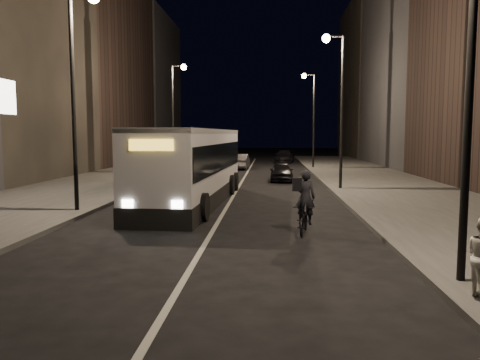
# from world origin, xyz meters

# --- Properties ---
(ground) EXTENTS (180.00, 180.00, 0.00)m
(ground) POSITION_xyz_m (0.00, 0.00, 0.00)
(ground) COLOR black
(ground) RESTS_ON ground
(sidewalk_right) EXTENTS (7.00, 70.00, 0.16)m
(sidewalk_right) POSITION_xyz_m (8.50, 14.00, 0.08)
(sidewalk_right) COLOR #393936
(sidewalk_right) RESTS_ON ground
(sidewalk_left) EXTENTS (7.00, 70.00, 0.16)m
(sidewalk_left) POSITION_xyz_m (-8.50, 14.00, 0.08)
(sidewalk_left) COLOR #393936
(sidewalk_left) RESTS_ON ground
(building_row_right) EXTENTS (8.00, 61.00, 21.00)m
(building_row_right) POSITION_xyz_m (16.00, 27.50, 10.50)
(building_row_right) COLOR black
(building_row_right) RESTS_ON ground
(building_row_left) EXTENTS (8.00, 61.00, 22.00)m
(building_row_left) POSITION_xyz_m (-16.00, 28.50, 11.00)
(building_row_left) COLOR black
(building_row_left) RESTS_ON ground
(streetlight_right_near) EXTENTS (1.20, 0.44, 8.12)m
(streetlight_right_near) POSITION_xyz_m (5.33, -4.00, 5.36)
(streetlight_right_near) COLOR black
(streetlight_right_near) RESTS_ON sidewalk_right
(streetlight_right_mid) EXTENTS (1.20, 0.44, 8.12)m
(streetlight_right_mid) POSITION_xyz_m (5.33, 12.00, 5.36)
(streetlight_right_mid) COLOR black
(streetlight_right_mid) RESTS_ON sidewalk_right
(streetlight_right_far) EXTENTS (1.20, 0.44, 8.12)m
(streetlight_right_far) POSITION_xyz_m (5.33, 28.00, 5.36)
(streetlight_right_far) COLOR black
(streetlight_right_far) RESTS_ON sidewalk_right
(streetlight_left_near) EXTENTS (1.20, 0.44, 8.12)m
(streetlight_left_near) POSITION_xyz_m (-5.33, 4.00, 5.36)
(streetlight_left_near) COLOR black
(streetlight_left_near) RESTS_ON sidewalk_left
(streetlight_left_far) EXTENTS (1.20, 0.44, 8.12)m
(streetlight_left_far) POSITION_xyz_m (-5.33, 22.00, 5.36)
(streetlight_left_far) COLOR black
(streetlight_left_far) RESTS_ON sidewalk_left
(city_bus) EXTENTS (3.33, 12.23, 3.26)m
(city_bus) POSITION_xyz_m (-1.60, 7.11, 1.78)
(city_bus) COLOR silver
(city_bus) RESTS_ON ground
(cyclist_on_bicycle) EXTENTS (0.88, 1.80, 1.99)m
(cyclist_on_bicycle) POSITION_xyz_m (2.86, 0.88, 0.66)
(cyclist_on_bicycle) COLOR black
(cyclist_on_bicycle) RESTS_ON ground
(car_near) EXTENTS (1.50, 3.63, 1.23)m
(car_near) POSITION_xyz_m (2.56, 17.13, 0.62)
(car_near) COLOR black
(car_near) RESTS_ON ground
(car_mid) EXTENTS (1.56, 4.08, 1.33)m
(car_mid) POSITION_xyz_m (-0.80, 27.40, 0.66)
(car_mid) COLOR #39393C
(car_mid) RESTS_ON ground
(car_far) EXTENTS (2.47, 4.89, 1.36)m
(car_far) POSITION_xyz_m (3.38, 37.10, 0.68)
(car_far) COLOR black
(car_far) RESTS_ON ground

